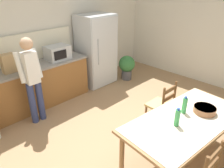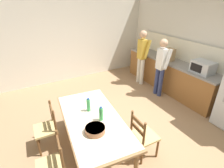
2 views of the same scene
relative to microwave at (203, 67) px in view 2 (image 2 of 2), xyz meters
name	(u,v)px [view 2 (image 2 of 2)]	position (x,y,z in m)	size (l,w,h in m)	color
ground_plane	(125,129)	(-0.07, -2.21, -1.08)	(8.32, 8.32, 0.00)	#9E7A56
wall_back	(215,49)	(-0.07, 0.45, 0.37)	(6.52, 0.12, 2.90)	silver
wall_left	(73,37)	(-3.33, -2.21, 0.37)	(0.12, 5.20, 2.90)	silver
kitchen_counter	(168,75)	(-1.05, 0.02, -0.61)	(3.28, 0.66, 0.93)	brown
counter_splashback	(180,49)	(-1.05, 0.33, 0.15)	(3.24, 0.03, 0.60)	#EFE8CB
microwave	(203,67)	(0.00, 0.00, 0.00)	(0.50, 0.39, 0.30)	#B2B7BC
paper_bag	(170,55)	(-1.07, -0.01, 0.03)	(0.24, 0.16, 0.36)	tan
dining_table	(93,122)	(0.13, -3.04, -0.40)	(2.06, 1.15, 0.75)	olive
bottle_near_centre	(89,105)	(-0.11, -3.02, -0.20)	(0.07, 0.07, 0.27)	green
bottle_off_centre	(101,114)	(0.24, -2.93, -0.20)	(0.07, 0.07, 0.27)	green
serving_bowl	(95,129)	(0.47, -3.15, -0.28)	(0.32, 0.32, 0.09)	#9E6642
chair_side_near_right	(53,166)	(0.49, -3.85, -0.64)	(0.45, 0.44, 0.91)	brown
chair_side_near_left	(47,128)	(-0.39, -3.76, -0.64)	(0.44, 0.42, 0.91)	brown
chair_side_far_right	(143,136)	(0.66, -2.32, -0.64)	(0.43, 0.41, 0.91)	brown
person_at_sink	(142,55)	(-1.78, -0.50, -0.10)	(0.44, 0.30, 1.74)	silver
person_at_counter	(161,65)	(-0.89, -0.52, -0.15)	(0.42, 0.29, 1.66)	navy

